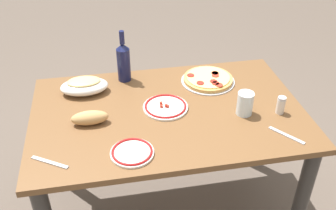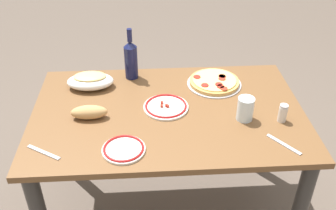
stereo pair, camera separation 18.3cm
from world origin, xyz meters
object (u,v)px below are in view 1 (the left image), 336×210
at_px(wine_bottle, 124,61).
at_px(side_plate_far, 132,152).
at_px(water_glass, 245,103).
at_px(dining_table, 168,131).
at_px(bread_loaf, 90,118).
at_px(spice_shaker, 281,105).
at_px(baked_pasta_dish, 84,85).
at_px(side_plate_near, 165,107).
at_px(pepperoni_pizza, 208,79).

bearing_deg(wine_bottle, side_plate_far, 87.57).
bearing_deg(wine_bottle, water_glass, 141.54).
bearing_deg(dining_table, bread_loaf, 6.09).
bearing_deg(bread_loaf, side_plate_far, 124.37).
bearing_deg(water_glass, side_plate_far, 18.97).
bearing_deg(spice_shaker, baked_pasta_dish, -21.18).
xyz_separation_m(baked_pasta_dish, wine_bottle, (-0.21, -0.09, 0.07)).
xyz_separation_m(water_glass, spice_shaker, (-0.17, 0.03, -0.01)).
bearing_deg(wine_bottle, side_plate_near, 118.65).
xyz_separation_m(wine_bottle, water_glass, (-0.52, 0.42, -0.06)).
xyz_separation_m(water_glass, side_plate_far, (0.55, 0.19, -0.05)).
xyz_separation_m(baked_pasta_dish, side_plate_far, (-0.19, 0.51, -0.03)).
bearing_deg(wine_bottle, baked_pasta_dish, 23.35).
bearing_deg(water_glass, wine_bottle, -38.46).
bearing_deg(side_plate_far, wine_bottle, -92.43).
distance_m(wine_bottle, spice_shaker, 0.82).
relative_size(side_plate_near, bread_loaf, 1.28).
bearing_deg(side_plate_far, water_glass, -161.03).
distance_m(side_plate_far, bread_loaf, 0.29).
xyz_separation_m(pepperoni_pizza, side_plate_far, (0.46, 0.50, -0.01)).
distance_m(pepperoni_pizza, water_glass, 0.33).
height_order(dining_table, wine_bottle, wine_bottle).
bearing_deg(side_plate_near, baked_pasta_dish, -29.53).
distance_m(side_plate_far, spice_shaker, 0.74).
xyz_separation_m(pepperoni_pizza, baked_pasta_dish, (0.65, -0.01, 0.03)).
bearing_deg(side_plate_near, bread_loaf, 9.24).
bearing_deg(side_plate_near, dining_table, 115.12).
xyz_separation_m(pepperoni_pizza, side_plate_near, (0.27, 0.20, -0.01)).
bearing_deg(spice_shaker, pepperoni_pizza, -52.71).
bearing_deg(dining_table, baked_pasta_dish, -31.07).
bearing_deg(pepperoni_pizza, side_plate_far, 47.40).
xyz_separation_m(baked_pasta_dish, side_plate_near, (-0.38, 0.22, -0.03)).
xyz_separation_m(water_glass, side_plate_near, (0.36, -0.11, -0.05)).
xyz_separation_m(baked_pasta_dish, spice_shaker, (-0.90, 0.35, 0.00)).
bearing_deg(dining_table, wine_bottle, -61.55).
bearing_deg(bread_loaf, water_glass, 175.87).
bearing_deg(water_glass, dining_table, -14.61).
height_order(pepperoni_pizza, baked_pasta_dish, baked_pasta_dish).
relative_size(wine_bottle, spice_shaker, 3.22).
relative_size(pepperoni_pizza, bread_loaf, 1.69).
relative_size(side_plate_far, bread_loaf, 1.08).
xyz_separation_m(side_plate_near, side_plate_far, (0.19, 0.30, -0.00)).
bearing_deg(spice_shaker, dining_table, -12.71).
bearing_deg(baked_pasta_dish, spice_shaker, 158.82).
xyz_separation_m(dining_table, baked_pasta_dish, (0.39, -0.23, 0.17)).
height_order(pepperoni_pizza, side_plate_far, pepperoni_pizza).
height_order(baked_pasta_dish, side_plate_near, baked_pasta_dish).
bearing_deg(side_plate_far, pepperoni_pizza, -132.60).
distance_m(water_glass, side_plate_far, 0.58).
distance_m(side_plate_near, bread_loaf, 0.36).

